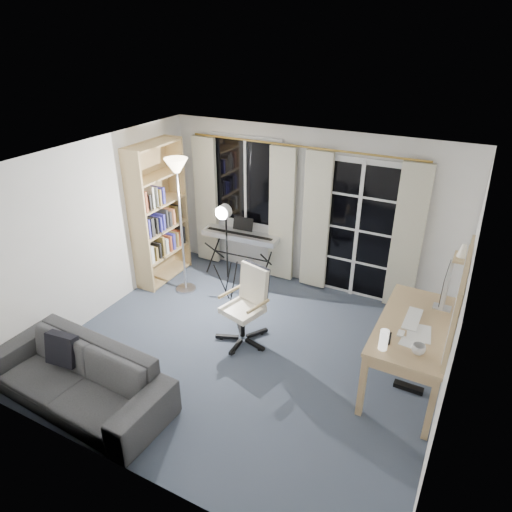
{
  "coord_description": "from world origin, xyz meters",
  "views": [
    {
      "loc": [
        2.2,
        -3.98,
        3.66
      ],
      "look_at": [
        -0.04,
        0.35,
        1.17
      ],
      "focal_mm": 32.0,
      "sensor_mm": 36.0,
      "label": 1
    }
  ],
  "objects": [
    {
      "name": "bookshelf",
      "position": [
        -2.13,
        1.06,
        1.03
      ],
      "size": [
        0.36,
        1.01,
        2.17
      ],
      "rotation": [
        0.0,
        0.0,
        0.01
      ],
      "color": "tan",
      "rests_on": "floor"
    },
    {
      "name": "wall_mirror",
      "position": [
        2.22,
        -0.35,
        1.55
      ],
      "size": [
        0.04,
        0.94,
        0.74
      ],
      "color": "tan",
      "rests_on": "floor"
    },
    {
      "name": "keyboard_piano",
      "position": [
        -1.02,
        1.7,
        0.68
      ],
      "size": [
        1.26,
        0.65,
        0.9
      ],
      "rotation": [
        0.0,
        0.0,
        0.05
      ],
      "color": "black",
      "rests_on": "floor"
    },
    {
      "name": "mug",
      "position": [
        1.98,
        -0.15,
        0.88
      ],
      "size": [
        0.13,
        0.11,
        0.13
      ],
      "primitive_type": "imported",
      "rotation": [
        0.0,
        0.0,
        -0.01
      ],
      "color": "silver",
      "rests_on": "desk"
    },
    {
      "name": "sofa",
      "position": [
        -1.21,
        -1.55,
        0.42
      ],
      "size": [
        2.16,
        0.73,
        0.83
      ],
      "rotation": [
        0.0,
        0.0,
        -0.05
      ],
      "color": "#2D2D2F",
      "rests_on": "floor"
    },
    {
      "name": "desk_clutter",
      "position": [
        1.81,
        0.11,
        0.63
      ],
      "size": [
        0.48,
        0.92,
        1.02
      ],
      "rotation": [
        0.0,
        0.0,
        -0.01
      ],
      "color": "white",
      "rests_on": "desk"
    },
    {
      "name": "curtains",
      "position": [
        -0.14,
        1.88,
        1.09
      ],
      "size": [
        3.6,
        0.07,
        2.13
      ],
      "color": "gold",
      "rests_on": "floor"
    },
    {
      "name": "monitor",
      "position": [
        2.08,
        0.8,
        1.11
      ],
      "size": [
        0.2,
        0.58,
        0.51
      ],
      "rotation": [
        0.0,
        0.0,
        -0.01
      ],
      "color": "silver",
      "rests_on": "desk"
    },
    {
      "name": "studio_light",
      "position": [
        -0.85,
        0.96,
        1.21
      ],
      "size": [
        0.27,
        0.3,
        1.51
      ],
      "rotation": [
        0.0,
        0.0,
        -0.03
      ],
      "color": "black",
      "rests_on": "floor"
    },
    {
      "name": "wall_shelf",
      "position": [
        2.16,
        1.05,
        1.41
      ],
      "size": [
        0.16,
        0.3,
        0.18
      ],
      "color": "tan",
      "rests_on": "floor"
    },
    {
      "name": "french_door",
      "position": [
        0.75,
        1.97,
        1.03
      ],
      "size": [
        1.32,
        0.09,
        2.11
      ],
      "color": "white",
      "rests_on": "floor"
    },
    {
      "name": "floor",
      "position": [
        0.0,
        0.0,
        -0.01
      ],
      "size": [
        4.5,
        4.0,
        0.02
      ],
      "primitive_type": "cube",
      "color": "#363F4E",
      "rests_on": "ground"
    },
    {
      "name": "window",
      "position": [
        -1.05,
        1.97,
        1.5
      ],
      "size": [
        1.2,
        0.08,
        1.4
      ],
      "color": "white",
      "rests_on": "floor"
    },
    {
      "name": "torchiere_lamp",
      "position": [
        -1.54,
        0.88,
        1.65
      ],
      "size": [
        0.36,
        0.36,
        2.05
      ],
      "rotation": [
        0.0,
        0.0,
        -0.12
      ],
      "color": "#B2B2B7",
      "rests_on": "floor"
    },
    {
      "name": "office_chair",
      "position": [
        -0.11,
        0.29,
        0.59
      ],
      "size": [
        0.7,
        0.7,
        1.01
      ],
      "rotation": [
        0.0,
        0.0,
        -0.26
      ],
      "color": "black",
      "rests_on": "floor"
    },
    {
      "name": "framed_print",
      "position": [
        2.23,
        0.55,
        1.6
      ],
      "size": [
        0.03,
        0.42,
        0.32
      ],
      "color": "tan",
      "rests_on": "floor"
    },
    {
      "name": "desk",
      "position": [
        1.88,
        0.35,
        0.71
      ],
      "size": [
        0.77,
        1.52,
        0.81
      ],
      "rotation": [
        0.0,
        0.0,
        -0.01
      ],
      "color": "tan",
      "rests_on": "floor"
    }
  ]
}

